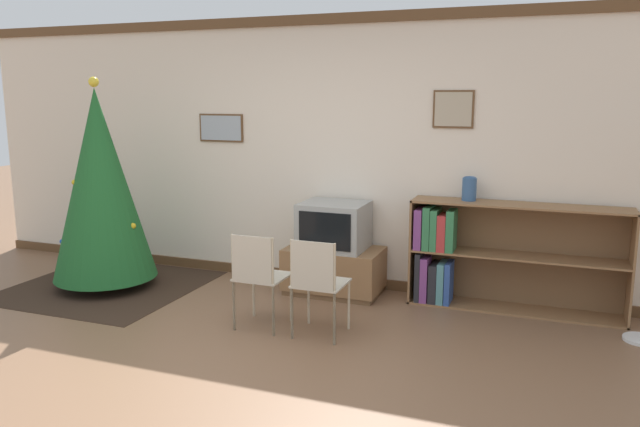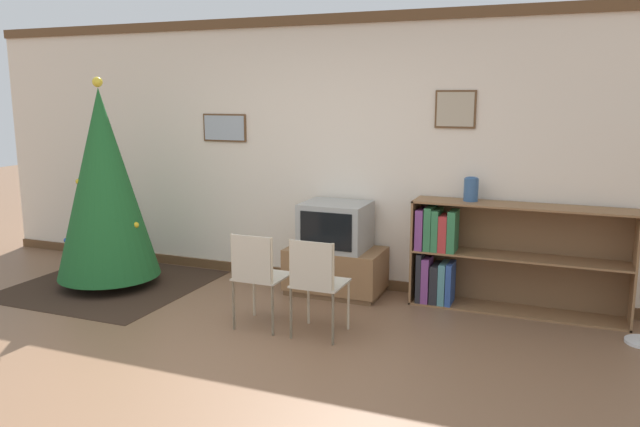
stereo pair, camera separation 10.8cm
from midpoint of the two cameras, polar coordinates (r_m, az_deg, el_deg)
name	(u,v)px [view 2 (the right image)]	position (r m, az deg, el deg)	size (l,w,h in m)	color
ground_plane	(204,376)	(4.55, -9.90, -14.47)	(24.00, 24.00, 0.00)	brown
wall_back	(330,153)	(6.34, 1.40, 5.57)	(8.44, 0.11, 2.70)	silver
area_rug	(111,285)	(6.80, -18.15, -6.21)	(1.80, 1.77, 0.01)	#332319
christmas_tree	(104,184)	(6.58, -18.69, 2.54)	(1.02, 1.02, 2.09)	maroon
tv_console	(336,271)	(6.16, 1.94, -5.23)	(0.93, 0.55, 0.45)	brown
television	(336,226)	(6.05, 1.96, -1.13)	(0.63, 0.54, 0.45)	#9E9E99
folding_chair_left	(257,274)	(5.19, -5.14, -5.56)	(0.40, 0.40, 0.82)	#BCB29E
folding_chair_right	(316,281)	(4.98, 0.26, -6.22)	(0.40, 0.40, 0.82)	#BCB29E
bookshelf	(479,256)	(5.90, 14.85, -3.78)	(1.89, 0.36, 0.98)	olive
vase	(471,189)	(5.82, 14.17, 2.20)	(0.13, 0.13, 0.22)	#335684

